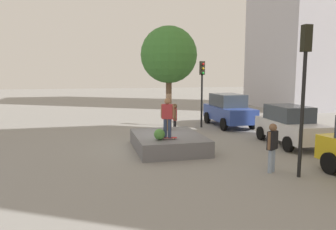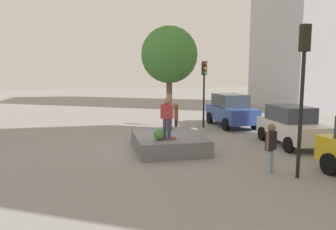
# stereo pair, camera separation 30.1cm
# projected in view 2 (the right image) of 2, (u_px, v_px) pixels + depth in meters

# --- Properties ---
(ground_plane) EXTENTS (120.00, 120.00, 0.00)m
(ground_plane) POSITION_uv_depth(u_px,v_px,m) (159.00, 147.00, 14.92)
(ground_plane) COLOR gray
(planter_ledge) EXTENTS (3.92, 3.00, 0.69)m
(planter_ledge) POSITION_uv_depth(u_px,v_px,m) (168.00, 142.00, 14.51)
(planter_ledge) COLOR slate
(planter_ledge) RESTS_ON ground
(plaza_tree) EXTENTS (2.70, 2.70, 5.00)m
(plaza_tree) POSITION_uv_depth(u_px,v_px,m) (169.00, 55.00, 15.06)
(plaza_tree) COLOR brown
(plaza_tree) RESTS_ON planter_ledge
(boxwood_shrub) EXTENTS (0.47, 0.47, 0.47)m
(boxwood_shrub) POSITION_uv_depth(u_px,v_px,m) (159.00, 134.00, 13.30)
(boxwood_shrub) COLOR #4C8C3D
(boxwood_shrub) RESTS_ON planter_ledge
(skateboard) EXTENTS (0.39, 0.83, 0.07)m
(skateboard) POSITION_uv_depth(u_px,v_px,m) (167.00, 138.00, 13.44)
(skateboard) COLOR #A51E1E
(skateboard) RESTS_ON planter_ledge
(skateboarder) EXTENTS (0.36, 0.53, 1.68)m
(skateboarder) POSITION_uv_depth(u_px,v_px,m) (167.00, 115.00, 13.31)
(skateboarder) COLOR navy
(skateboarder) RESTS_ON skateboard
(sedan_parked) EXTENTS (4.54, 2.15, 2.11)m
(sedan_parked) POSITION_uv_depth(u_px,v_px,m) (231.00, 110.00, 20.78)
(sedan_parked) COLOR #2D479E
(sedan_parked) RESTS_ON ground
(police_car) EXTENTS (4.19, 2.13, 1.90)m
(police_car) POSITION_uv_depth(u_px,v_px,m) (291.00, 125.00, 15.31)
(police_car) COLOR white
(police_car) RESTS_ON ground
(traffic_light_corner) EXTENTS (0.34, 0.28, 5.00)m
(traffic_light_corner) POSITION_uv_depth(u_px,v_px,m) (303.00, 76.00, 10.16)
(traffic_light_corner) COLOR black
(traffic_light_corner) RESTS_ON ground
(traffic_light_median) EXTENTS (0.35, 0.30, 4.22)m
(traffic_light_median) POSITION_uv_depth(u_px,v_px,m) (204.00, 82.00, 20.01)
(traffic_light_median) COLOR black
(traffic_light_median) RESTS_ON ground
(bystander_watching) EXTENTS (0.59, 0.28, 1.77)m
(bystander_watching) POSITION_uv_depth(u_px,v_px,m) (176.00, 117.00, 17.84)
(bystander_watching) COLOR black
(bystander_watching) RESTS_ON ground
(pedestrian_crossing) EXTENTS (0.42, 0.52, 1.74)m
(pedestrian_crossing) POSITION_uv_depth(u_px,v_px,m) (271.00, 145.00, 10.97)
(pedestrian_crossing) COLOR #8C9EB7
(pedestrian_crossing) RESTS_ON ground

